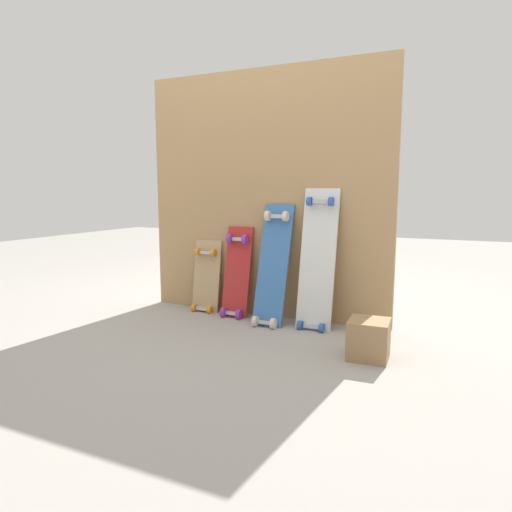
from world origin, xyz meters
The scene contains 7 objects.
ground_plane centered at (0.00, 0.00, 0.00)m, with size 12.00×12.00×0.00m, color #9E9991.
plywood_wall_panel centered at (0.00, 0.07, 0.83)m, with size 1.75×0.04×1.66m, color tan.
skateboard_natural centered at (-0.43, -0.01, 0.22)m, with size 0.21×0.15×0.58m.
skateboard_red centered at (-0.17, -0.03, 0.28)m, with size 0.19×0.20×0.68m.
skateboard_blue centered at (0.13, -0.09, 0.36)m, with size 0.20×0.31×0.84m.
skateboard_white centered at (0.42, -0.05, 0.41)m, with size 0.23×0.24×0.95m.
wooden_crate centered at (0.83, -0.48, 0.10)m, with size 0.20×0.20×0.20m, color #99724C.
Camera 1 is at (1.24, -2.76, 0.86)m, focal length 31.62 mm.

